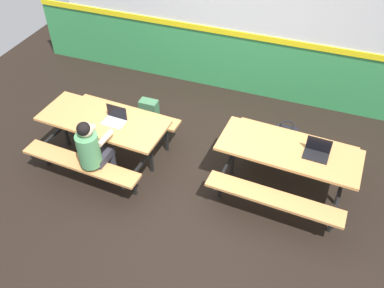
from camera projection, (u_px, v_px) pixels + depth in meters
The scene contains 9 objects.
ground_plane at pixel (189, 177), 6.12m from camera, with size 10.00×10.00×0.02m, color black.
accent_backdrop at pixel (240, 27), 7.02m from camera, with size 8.00×0.14×2.60m.
picnic_table_left at pixel (104, 128), 6.05m from camera, with size 1.91×1.65×0.74m.
picnic_table_right at pixel (287, 158), 5.57m from camera, with size 1.91×1.65×0.74m.
student_nearer at pixel (93, 149), 5.52m from camera, with size 0.38×0.53×1.21m.
laptop_silver at pixel (115, 119), 5.88m from camera, with size 0.33×0.24×0.22m.
laptop_dark at pixel (317, 152), 5.35m from camera, with size 0.33×0.24×0.22m.
backpack_dark at pixel (149, 112), 6.94m from camera, with size 0.30×0.22×0.44m.
tote_bag_bright at pixel (286, 136), 6.50m from camera, with size 0.34×0.21×0.43m.
Camera 1 is at (1.52, -3.98, 4.41)m, focal length 38.66 mm.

